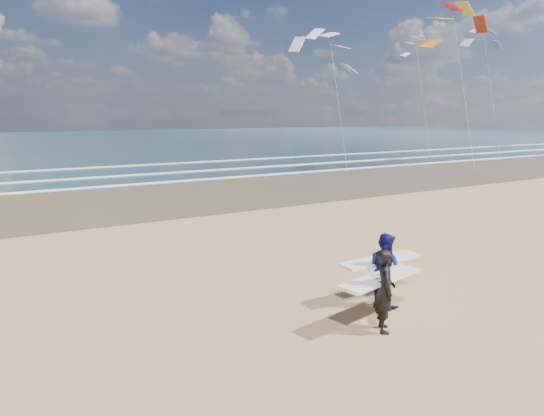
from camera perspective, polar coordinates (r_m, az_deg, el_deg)
wet_sand_strip at (r=36.53m, az=15.84°, el=3.80°), size 220.00×12.00×0.01m
ocean at (r=83.46m, az=-12.02°, el=7.84°), size 220.00×100.00×0.02m
foam_breakers at (r=44.09m, az=6.36°, el=5.39°), size 220.00×11.70×0.05m
surfer_near at (r=10.20m, az=13.07°, el=-9.21°), size 2.26×1.20×1.72m
surfer_far at (r=11.51m, az=13.06°, el=-6.95°), size 2.21×1.08×1.70m
kite_0 at (r=40.25m, az=21.21°, el=15.61°), size 7.09×4.88×13.68m
kite_1 at (r=39.62m, az=7.51°, el=14.42°), size 6.42×4.81×11.79m
kite_2 at (r=57.76m, az=24.23°, el=13.72°), size 5.92×4.75×14.54m
kite_5 at (r=59.28m, az=17.17°, el=13.38°), size 4.83×4.63×13.92m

